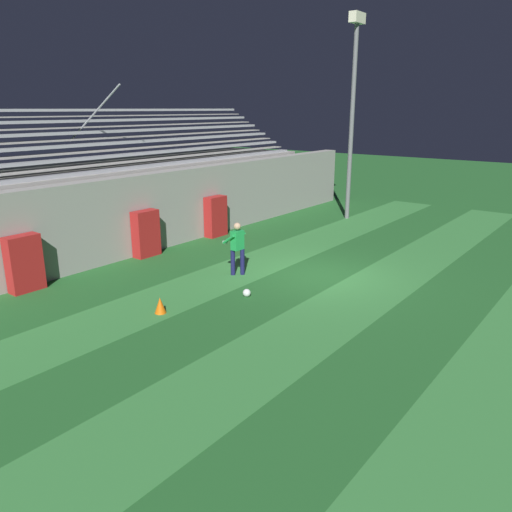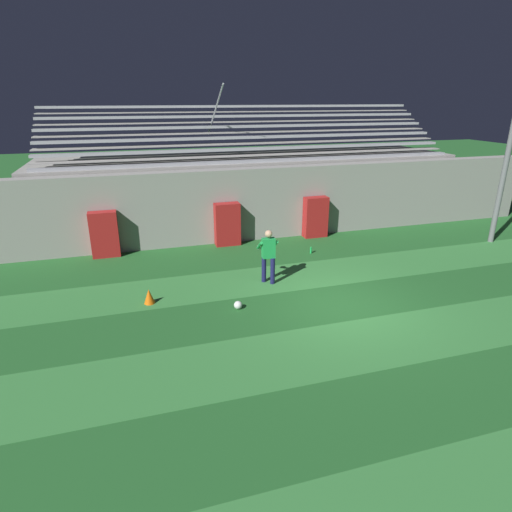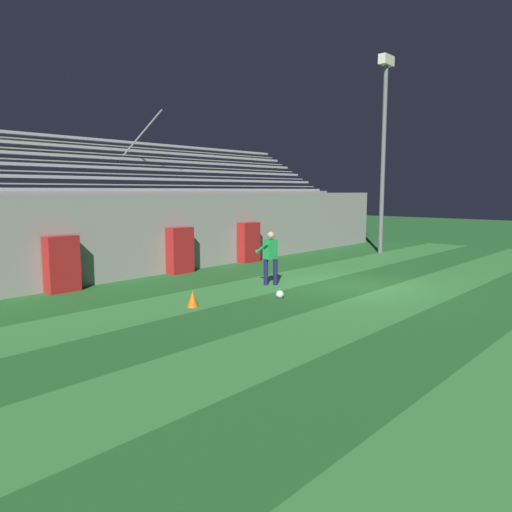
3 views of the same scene
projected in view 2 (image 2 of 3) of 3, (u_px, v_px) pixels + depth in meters
ground_plane at (343, 306)px, 11.61m from camera, size 80.00×80.00×0.00m
turf_stripe_mid at (380, 340)px, 9.96m from camera, size 28.00×2.08×0.01m
turf_stripe_far at (309, 274)px, 13.69m from camera, size 28.00×2.08×0.01m
back_wall at (268, 203)px, 16.96m from camera, size 24.00×0.60×2.80m
padding_pillar_gate_left at (227, 224)px, 16.18m from camera, size 0.95×0.44×1.63m
padding_pillar_gate_right at (315, 217)px, 17.16m from camera, size 0.95×0.44×1.63m
padding_pillar_far_left at (104, 234)px, 14.98m from camera, size 0.95×0.44×1.63m
bleacher_stand at (250, 187)px, 19.34m from camera, size 18.00×4.75×5.83m
goalkeeper at (268, 253)px, 12.77m from camera, size 0.60×0.59×1.67m
soccer_ball at (238, 305)px, 11.42m from camera, size 0.22×0.22×0.22m
traffic_cone at (149, 296)px, 11.69m from camera, size 0.30×0.30×0.42m
water_bottle at (311, 250)px, 15.51m from camera, size 0.07×0.07×0.24m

